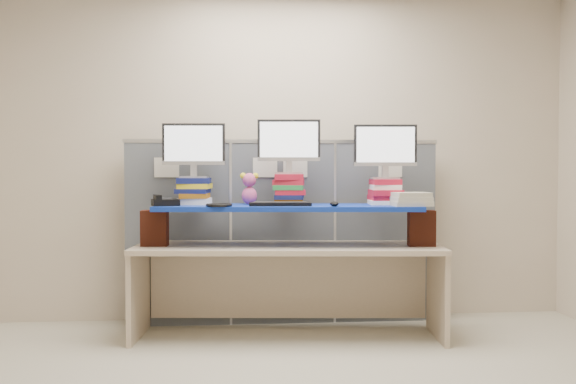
{
  "coord_description": "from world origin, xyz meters",
  "views": [
    {
      "loc": [
        -0.44,
        -3.52,
        1.28
      ],
      "look_at": [
        0.0,
        1.32,
        1.11
      ],
      "focal_mm": 40.0,
      "sensor_mm": 36.0,
      "label": 1
    }
  ],
  "objects": [
    {
      "name": "blue_board",
      "position": [
        0.0,
        1.32,
        0.99
      ],
      "size": [
        2.03,
        0.68,
        0.04
      ],
      "primitive_type": "cube",
      "rotation": [
        0.0,
        0.0,
        -0.09
      ],
      "color": "#0C1A97",
      "rests_on": "brick_pier_left"
    },
    {
      "name": "desk_phone",
      "position": [
        -0.93,
        1.33,
        1.04
      ],
      "size": [
        0.23,
        0.21,
        0.08
      ],
      "rotation": [
        0.0,
        0.0,
        0.24
      ],
      "color": "black",
      "rests_on": "blue_board"
    },
    {
      "name": "plush_toy",
      "position": [
        -0.29,
        1.45,
        1.14
      ],
      "size": [
        0.14,
        0.11,
        0.25
      ],
      "rotation": [
        0.0,
        0.0,
        0.22
      ],
      "color": "#D24F8F",
      "rests_on": "blue_board"
    },
    {
      "name": "desk",
      "position": [
        0.0,
        1.32,
        0.56
      ],
      "size": [
        2.38,
        0.89,
        0.71
      ],
      "rotation": [
        0.0,
        0.0,
        -0.09
      ],
      "color": "#C6B197",
      "rests_on": "ground"
    },
    {
      "name": "book_stack_left",
      "position": [
        -0.72,
        1.51,
        1.12
      ],
      "size": [
        0.28,
        0.33,
        0.2
      ],
      "color": "white",
      "rests_on": "blue_board"
    },
    {
      "name": "brick_pier_left",
      "position": [
        -1.01,
        1.36,
        0.84
      ],
      "size": [
        0.21,
        0.13,
        0.27
      ],
      "primitive_type": "cube",
      "rotation": [
        0.0,
        0.0,
        -0.09
      ],
      "color": "maroon",
      "rests_on": "desk"
    },
    {
      "name": "headset",
      "position": [
        -0.52,
        1.19,
        1.02
      ],
      "size": [
        0.22,
        0.22,
        0.02
      ],
      "primitive_type": "torus",
      "rotation": [
        0.0,
        0.0,
        0.12
      ],
      "color": "black",
      "rests_on": "blue_board"
    },
    {
      "name": "keyboard",
      "position": [
        -0.07,
        1.24,
        1.03
      ],
      "size": [
        0.47,
        0.17,
        0.03
      ],
      "rotation": [
        0.0,
        0.0,
        -0.03
      ],
      "color": "black",
      "rests_on": "blue_board"
    },
    {
      "name": "brick_pier_right",
      "position": [
        1.0,
        1.18,
        0.84
      ],
      "size": [
        0.21,
        0.13,
        0.27
      ],
      "primitive_type": "cube",
      "rotation": [
        0.0,
        0.0,
        -0.09
      ],
      "color": "maroon",
      "rests_on": "desk"
    },
    {
      "name": "monitor_center",
      "position": [
        0.02,
        1.44,
        1.49
      ],
      "size": [
        0.49,
        0.16,
        0.42
      ],
      "rotation": [
        0.0,
        0.0,
        -0.09
      ],
      "color": "#ADADB2",
      "rests_on": "book_stack_center"
    },
    {
      "name": "room",
      "position": [
        0.0,
        0.0,
        1.4
      ],
      "size": [
        5.0,
        4.0,
        2.8
      ],
      "color": "beige",
      "rests_on": "ground"
    },
    {
      "name": "monitor_left",
      "position": [
        -0.72,
        1.51,
        1.46
      ],
      "size": [
        0.49,
        0.16,
        0.42
      ],
      "rotation": [
        0.0,
        0.0,
        -0.09
      ],
      "color": "#ADADB2",
      "rests_on": "book_stack_left"
    },
    {
      "name": "cubicle_partition",
      "position": [
        -0.0,
        1.78,
        0.77
      ],
      "size": [
        2.6,
        0.06,
        1.53
      ],
      "color": "#515760",
      "rests_on": "ground"
    },
    {
      "name": "book_stack_right",
      "position": [
        0.76,
        1.37,
        1.11
      ],
      "size": [
        0.27,
        0.32,
        0.2
      ],
      "color": "white",
      "rests_on": "blue_board"
    },
    {
      "name": "monitor_right",
      "position": [
        0.76,
        1.37,
        1.45
      ],
      "size": [
        0.49,
        0.16,
        0.42
      ],
      "rotation": [
        0.0,
        0.0,
        -0.09
      ],
      "color": "#ADADB2",
      "rests_on": "book_stack_right"
    },
    {
      "name": "mouse",
      "position": [
        0.33,
        1.14,
        1.03
      ],
      "size": [
        0.08,
        0.12,
        0.04
      ],
      "primitive_type": "ellipsoid",
      "rotation": [
        0.0,
        0.0,
        -0.13
      ],
      "color": "black",
      "rests_on": "blue_board"
    },
    {
      "name": "book_stack_center",
      "position": [
        0.02,
        1.44,
        1.13
      ],
      "size": [
        0.28,
        0.33,
        0.23
      ],
      "color": "#B26710",
      "rests_on": "blue_board"
    },
    {
      "name": "binder_stack",
      "position": [
        0.91,
        1.14,
        1.06
      ],
      "size": [
        0.29,
        0.24,
        0.1
      ],
      "rotation": [
        0.0,
        0.0,
        0.06
      ],
      "color": "beige",
      "rests_on": "blue_board"
    }
  ]
}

